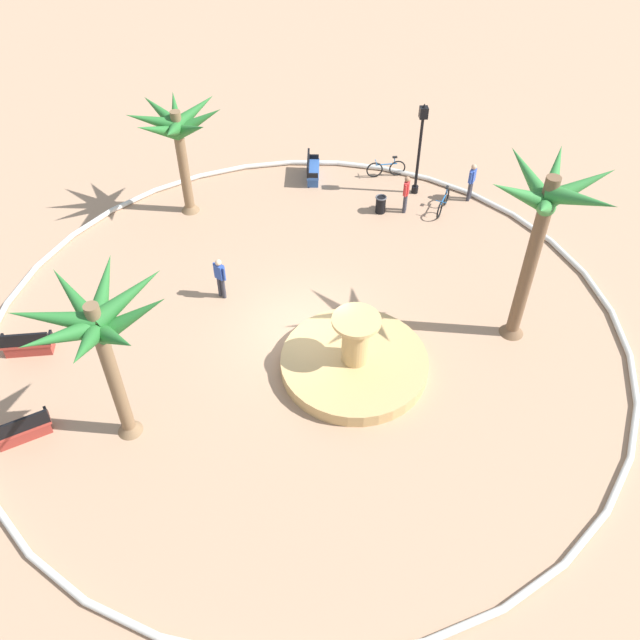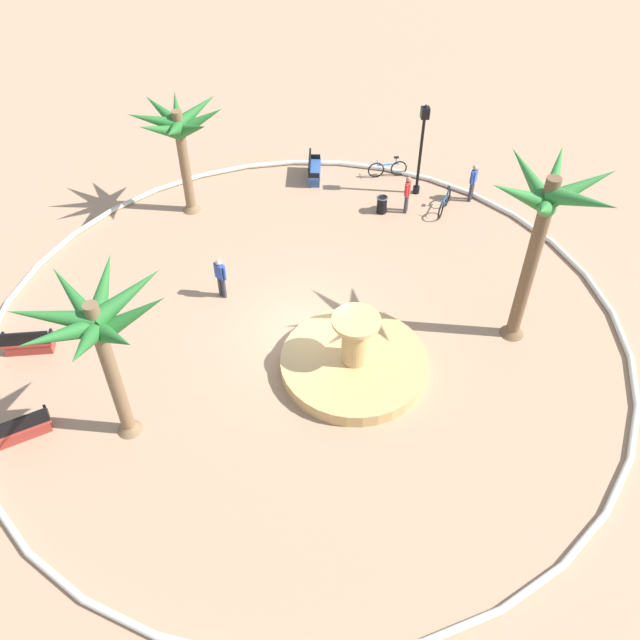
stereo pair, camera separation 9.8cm
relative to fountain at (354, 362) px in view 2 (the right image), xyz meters
name	(u,v)px [view 2 (the right image)]	position (x,y,z in m)	size (l,w,h in m)	color
ground_plane	(306,331)	(1.41, -1.78, -0.31)	(80.00, 80.00, 0.00)	tan
plaza_curb	(306,329)	(1.41, -1.78, -0.21)	(21.19, 21.19, 0.20)	silver
fountain	(354,362)	(0.00, 0.00, 0.00)	(4.65, 4.65, 2.17)	tan
palm_tree_near_fountain	(179,130)	(5.69, -9.09, 3.27)	(3.66, 3.62, 4.61)	brown
palm_tree_by_curb	(98,329)	(6.78, 1.89, 3.85)	(3.99, 4.06, 5.25)	brown
palm_tree_mid_plaza	(544,217)	(-5.44, -1.19, 4.41)	(3.90, 3.64, 6.29)	brown
bench_east	(314,171)	(0.53, -11.07, 0.03)	(0.65, 1.64, 1.00)	#335BA8
bench_west	(22,428)	(9.77, 1.90, 0.03)	(1.67, 1.10, 1.00)	#B73D33
bench_north	(28,344)	(10.38, -1.52, 0.03)	(1.61, 0.54, 1.00)	#B73D33
lamppost	(422,143)	(-3.69, -9.66, 2.03)	(0.32, 0.32, 3.99)	black
trash_bin	(382,204)	(-2.04, -8.36, 0.07)	(0.46, 0.46, 0.73)	black
bicycle_red_frame	(444,203)	(-4.57, -8.25, 0.07)	(0.86, 1.55, 0.94)	black
bicycle_by_lamppost	(388,169)	(-2.65, -10.98, 0.07)	(1.72, 0.44, 0.94)	black
person_cyclist_helmet	(473,181)	(-5.82, -8.95, 0.62)	(0.35, 0.46, 1.66)	#33333D
person_cyclist_photo	(407,193)	(-3.02, -8.34, 0.59)	(0.30, 0.50, 1.62)	#33333D
person_pedestrian_stroll	(221,276)	(4.24, -3.75, 0.61)	(0.42, 0.38, 1.65)	#33333D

